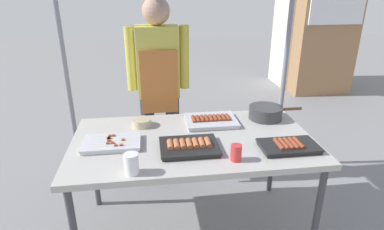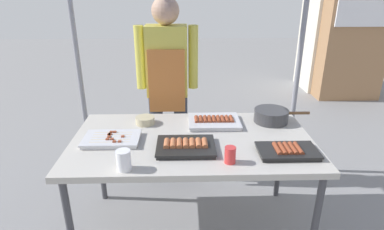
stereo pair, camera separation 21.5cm
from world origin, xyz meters
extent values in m
plane|color=slate|center=(0.00, 0.00, 0.00)|extent=(18.00, 18.00, 0.00)
cube|color=#B7B2A8|center=(0.00, 0.00, 0.73)|extent=(1.60, 0.90, 0.04)
cylinder|color=#3F3F44|center=(-0.74, -0.39, 0.35)|extent=(0.04, 0.04, 0.71)
cylinder|color=#3F3F44|center=(0.74, -0.39, 0.35)|extent=(0.04, 0.04, 0.71)
cylinder|color=#3F3F44|center=(-0.74, 0.39, 0.35)|extent=(0.04, 0.04, 0.71)
cylinder|color=#3F3F44|center=(0.74, 0.39, 0.35)|extent=(0.04, 0.04, 0.71)
cylinder|color=gray|center=(-0.95, 0.80, 1.15)|extent=(0.04, 0.04, 2.31)
cylinder|color=gray|center=(0.95, 0.80, 1.15)|extent=(0.04, 0.04, 2.31)
cube|color=black|center=(0.57, -0.22, 0.76)|extent=(0.35, 0.21, 0.02)
cube|color=black|center=(0.57, -0.22, 0.78)|extent=(0.36, 0.22, 0.01)
cylinder|color=brown|center=(0.51, -0.22, 0.78)|extent=(0.03, 0.14, 0.03)
cylinder|color=brown|center=(0.54, -0.22, 0.78)|extent=(0.03, 0.14, 0.03)
cylinder|color=brown|center=(0.57, -0.22, 0.78)|extent=(0.03, 0.14, 0.03)
cylinder|color=brown|center=(0.61, -0.22, 0.78)|extent=(0.03, 0.14, 0.03)
cylinder|color=brown|center=(0.64, -0.22, 0.78)|extent=(0.03, 0.14, 0.03)
cube|color=silver|center=(-0.53, -0.03, 0.76)|extent=(0.35, 0.23, 0.02)
cube|color=silver|center=(-0.53, -0.03, 0.78)|extent=(0.36, 0.24, 0.01)
cylinder|color=tan|center=(-0.53, -0.10, 0.78)|extent=(0.25, 0.01, 0.01)
cube|color=brown|center=(-0.50, -0.10, 0.78)|extent=(0.02, 0.02, 0.02)
cube|color=brown|center=(-0.46, -0.10, 0.78)|extent=(0.02, 0.02, 0.02)
cylinder|color=tan|center=(-0.53, -0.06, 0.78)|extent=(0.25, 0.01, 0.01)
cube|color=brown|center=(-0.55, -0.06, 0.78)|extent=(0.02, 0.02, 0.02)
cube|color=brown|center=(-0.52, -0.06, 0.78)|extent=(0.02, 0.02, 0.02)
cylinder|color=tan|center=(-0.53, -0.03, 0.78)|extent=(0.25, 0.01, 0.01)
cube|color=brown|center=(-0.54, -0.03, 0.78)|extent=(0.02, 0.02, 0.02)
cube|color=brown|center=(-0.46, -0.03, 0.78)|extent=(0.02, 0.02, 0.02)
cylinder|color=tan|center=(-0.53, 0.01, 0.78)|extent=(0.25, 0.01, 0.01)
cube|color=brown|center=(-0.55, 0.01, 0.78)|extent=(0.02, 0.02, 0.02)
cube|color=brown|center=(-0.54, 0.01, 0.78)|extent=(0.02, 0.02, 0.02)
cylinder|color=tan|center=(-0.53, 0.05, 0.78)|extent=(0.25, 0.01, 0.01)
cube|color=brown|center=(-0.54, 0.05, 0.78)|extent=(0.02, 0.02, 0.02)
cube|color=brown|center=(-0.52, 0.05, 0.78)|extent=(0.02, 0.02, 0.02)
cube|color=black|center=(-0.04, -0.15, 0.76)|extent=(0.35, 0.27, 0.02)
cube|color=black|center=(-0.04, -0.15, 0.78)|extent=(0.36, 0.28, 0.01)
cylinder|color=#B7663D|center=(-0.16, -0.15, 0.79)|extent=(0.04, 0.11, 0.04)
cylinder|color=#B7663D|center=(-0.12, -0.15, 0.79)|extent=(0.04, 0.11, 0.04)
cylinder|color=#B7663D|center=(-0.08, -0.15, 0.79)|extent=(0.04, 0.11, 0.04)
cylinder|color=#B7663D|center=(-0.04, -0.15, 0.79)|extent=(0.04, 0.11, 0.04)
cylinder|color=#B7663D|center=(-0.01, -0.15, 0.79)|extent=(0.04, 0.11, 0.04)
cylinder|color=#B7663D|center=(0.03, -0.15, 0.79)|extent=(0.04, 0.11, 0.04)
cylinder|color=#B7663D|center=(0.07, -0.15, 0.79)|extent=(0.04, 0.11, 0.04)
cube|color=silver|center=(0.17, 0.24, 0.76)|extent=(0.36, 0.28, 0.02)
cube|color=silver|center=(0.17, 0.24, 0.78)|extent=(0.37, 0.29, 0.01)
cylinder|color=brown|center=(0.04, 0.24, 0.78)|extent=(0.03, 0.11, 0.03)
cylinder|color=brown|center=(0.07, 0.24, 0.78)|extent=(0.03, 0.11, 0.03)
cylinder|color=brown|center=(0.10, 0.24, 0.78)|extent=(0.03, 0.11, 0.03)
cylinder|color=brown|center=(0.14, 0.24, 0.78)|extent=(0.03, 0.11, 0.03)
cylinder|color=brown|center=(0.17, 0.24, 0.78)|extent=(0.03, 0.11, 0.03)
cylinder|color=brown|center=(0.20, 0.24, 0.78)|extent=(0.03, 0.11, 0.03)
cylinder|color=brown|center=(0.23, 0.24, 0.78)|extent=(0.03, 0.11, 0.03)
cylinder|color=brown|center=(0.26, 0.24, 0.78)|extent=(0.03, 0.11, 0.03)
cylinder|color=brown|center=(0.30, 0.24, 0.78)|extent=(0.03, 0.11, 0.03)
cylinder|color=#38383A|center=(0.60, 0.27, 0.80)|extent=(0.25, 0.25, 0.10)
cylinder|color=brown|center=(0.80, 0.27, 0.82)|extent=(0.16, 0.02, 0.02)
cylinder|color=#386B33|center=(0.60, 0.27, 0.84)|extent=(0.23, 0.23, 0.01)
cylinder|color=#BFB28C|center=(-0.34, 0.26, 0.78)|extent=(0.14, 0.14, 0.05)
cylinder|color=white|center=(-0.39, -0.38, 0.81)|extent=(0.08, 0.08, 0.12)
cylinder|color=red|center=(0.21, -0.32, 0.80)|extent=(0.06, 0.06, 0.10)
cylinder|color=#333842|center=(-0.30, 0.73, 0.41)|extent=(0.12, 0.12, 0.82)
cylinder|color=#333842|center=(-0.08, 0.73, 0.41)|extent=(0.12, 0.12, 0.82)
cube|color=#D8CC4C|center=(-0.19, 0.73, 1.11)|extent=(0.34, 0.20, 0.58)
cube|color=#CC7233|center=(-0.19, 0.62, 0.97)|extent=(0.30, 0.02, 0.52)
cylinder|color=#D8CC4C|center=(-0.41, 0.73, 1.14)|extent=(0.08, 0.08, 0.52)
cylinder|color=#D8CC4C|center=(0.03, 0.73, 1.14)|extent=(0.08, 0.08, 0.52)
sphere|color=tan|center=(-0.19, 0.73, 1.51)|extent=(0.22, 0.22, 0.22)
cube|color=beige|center=(2.48, 3.52, 1.02)|extent=(0.93, 0.77, 2.03)
cube|color=#9E724C|center=(2.54, 3.09, 0.82)|extent=(0.95, 0.65, 1.64)
cube|color=white|center=(2.54, 2.75, 1.31)|extent=(0.86, 0.03, 0.36)
camera|label=1|loc=(-0.27, -1.92, 1.71)|focal=30.32mm
camera|label=2|loc=(-0.06, -1.94, 1.71)|focal=30.32mm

